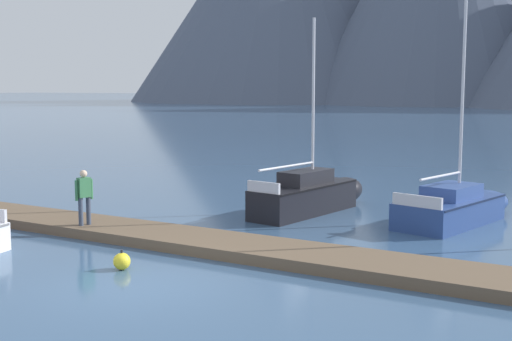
# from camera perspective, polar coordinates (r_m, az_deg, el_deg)

# --- Properties ---
(ground_plane) EXTENTS (700.00, 700.00, 0.00)m
(ground_plane) POSITION_cam_1_polar(r_m,az_deg,el_deg) (15.80, -9.89, -9.64)
(ground_plane) COLOR #38567A
(dock) EXTENTS (25.03, 3.93, 0.30)m
(dock) POSITION_cam_1_polar(r_m,az_deg,el_deg) (19.01, -2.70, -6.22)
(dock) COLOR brown
(dock) RESTS_ON ground
(sailboat_mid_dock_port) EXTENTS (2.58, 6.22, 6.89)m
(sailboat_mid_dock_port) POSITION_cam_1_polar(r_m,az_deg,el_deg) (24.72, 4.75, -1.97)
(sailboat_mid_dock_port) COLOR black
(sailboat_mid_dock_port) RESTS_ON ground
(sailboat_mid_dock_starboard) EXTENTS (3.28, 6.08, 7.33)m
(sailboat_mid_dock_starboard) POSITION_cam_1_polar(r_m,az_deg,el_deg) (23.78, 16.51, -2.85)
(sailboat_mid_dock_starboard) COLOR navy
(sailboat_mid_dock_starboard) RESTS_ON ground
(person_on_dock) EXTENTS (0.34, 0.56, 1.69)m
(person_on_dock) POSITION_cam_1_polar(r_m,az_deg,el_deg) (21.36, -14.15, -1.91)
(person_on_dock) COLOR #384256
(person_on_dock) RESTS_ON dock
(mooring_buoy_channel_marker) EXTENTS (0.43, 0.43, 0.51)m
(mooring_buoy_channel_marker) POSITION_cam_1_polar(r_m,az_deg,el_deg) (17.31, -11.14, -7.44)
(mooring_buoy_channel_marker) COLOR yellow
(mooring_buoy_channel_marker) RESTS_ON ground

